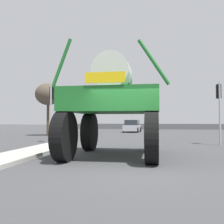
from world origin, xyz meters
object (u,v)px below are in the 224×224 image
Objects in this scene: traffic_signal_near_right at (219,99)px; traffic_signal_far_left at (155,112)px; oversize_sprayer at (115,106)px; traffic_signal_near_left at (52,100)px; sedan_ahead at (132,126)px; bare_tree_left at (48,95)px; traffic_signal_far_right at (133,109)px.

traffic_signal_near_right is 1.05× the size of traffic_signal_far_left.
oversize_sprayer is at bearing -94.69° from traffic_signal_far_left.
traffic_signal_near_left reaches higher than traffic_signal_far_left.
bare_tree_left is (-7.33, -8.96, 3.21)m from sedan_ahead.
traffic_signal_far_left is 2.96m from traffic_signal_far_right.
sedan_ahead is 4.17m from traffic_signal_far_left.
traffic_signal_far_right is (-0.95, 23.97, 0.99)m from oversize_sprayer.
sedan_ahead is at bearing 3.42° from oversize_sprayer.
traffic_signal_far_right is at bearing 57.33° from bare_tree_left.
oversize_sprayer is at bearing -56.90° from bare_tree_left.
traffic_signal_far_left is 0.84× the size of traffic_signal_far_right.
traffic_signal_near_right is at bearing 0.01° from traffic_signal_near_left.
bare_tree_left is (-10.20, -11.36, 1.35)m from traffic_signal_far_left.
traffic_signal_near_left is 0.76× the size of bare_tree_left.
sedan_ahead is 1.14× the size of traffic_signal_near_right.
traffic_signal_far_right reaches higher than traffic_signal_near_left.
traffic_signal_far_left is at bearing 48.09° from bare_tree_left.
bare_tree_left is at bearing -122.67° from traffic_signal_far_right.
traffic_signal_far_left is at bearing -3.64° from oversize_sprayer.
sedan_ahead is 17.38m from traffic_signal_near_right.
traffic_signal_near_left is at bearing -179.99° from traffic_signal_near_right.
oversize_sprayer is 1.28× the size of traffic_signal_far_right.
traffic_signal_near_left is at bearing -102.33° from traffic_signal_far_right.
sedan_ahead is at bearing -140.02° from traffic_signal_far_left.
oversize_sprayer is 1.44× the size of traffic_signal_near_right.
bare_tree_left is (-7.28, -11.35, 0.86)m from traffic_signal_far_right.
oversize_sprayer reaches higher than traffic_signal_near_left.
bare_tree_left reaches higher than sedan_ahead.
traffic_signal_near_right is at bearing -79.25° from traffic_signal_far_left.
traffic_signal_near_right is (5.47, 5.53, 0.64)m from oversize_sprayer.
oversize_sprayer reaches higher than traffic_signal_far_left.
traffic_signal_near_right reaches higher than sedan_ahead.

